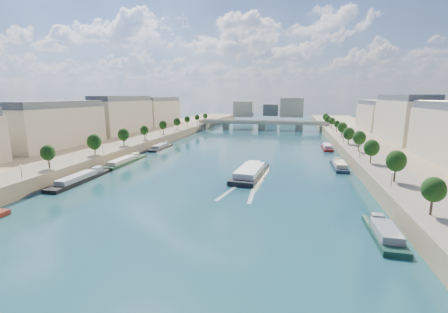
% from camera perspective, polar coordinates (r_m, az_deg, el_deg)
% --- Properties ---
extents(ground, '(700.00, 700.00, 0.00)m').
position_cam_1_polar(ground, '(146.16, 2.42, -0.08)').
color(ground, '#0E2C3D').
rests_on(ground, ground).
extents(quay_left, '(44.00, 520.00, 5.00)m').
position_cam_1_polar(quay_left, '(173.38, -21.69, 1.78)').
color(quay_left, '#9E8460').
rests_on(quay_left, ground).
extents(quay_right, '(44.00, 520.00, 5.00)m').
position_cam_1_polar(quay_right, '(150.84, 30.44, -0.35)').
color(quay_right, '#9E8460').
rests_on(quay_right, ground).
extents(pave_left, '(14.00, 520.00, 0.10)m').
position_cam_1_polar(pave_left, '(165.03, -17.45, 2.51)').
color(pave_left, gray).
rests_on(pave_left, quay_left).
extents(pave_right, '(14.00, 520.00, 0.10)m').
position_cam_1_polar(pave_right, '(146.45, 24.96, 0.87)').
color(pave_right, gray).
rests_on(pave_right, quay_right).
extents(trees_left, '(4.80, 268.80, 8.26)m').
position_cam_1_polar(trees_left, '(165.05, -16.61, 4.47)').
color(trees_left, '#382B1E').
rests_on(trees_left, ground).
extents(trees_right, '(4.80, 268.80, 8.26)m').
position_cam_1_polar(trees_right, '(154.95, 23.65, 3.55)').
color(trees_right, '#382B1E').
rests_on(trees_right, ground).
extents(lamps_left, '(0.36, 200.36, 4.28)m').
position_cam_1_polar(lamps_left, '(153.85, -17.90, 2.89)').
color(lamps_left, black).
rests_on(lamps_left, ground).
extents(lamps_right, '(0.36, 200.36, 4.28)m').
position_cam_1_polar(lamps_right, '(149.97, 22.98, 2.32)').
color(lamps_right, black).
rests_on(lamps_right, ground).
extents(buildings_left, '(16.00, 226.00, 23.20)m').
position_cam_1_polar(buildings_left, '(189.03, -23.25, 6.67)').
color(buildings_left, '#C5B498').
rests_on(buildings_left, ground).
extents(buildings_right, '(16.00, 226.00, 23.20)m').
position_cam_1_polar(buildings_right, '(164.63, 34.02, 5.06)').
color(buildings_right, '#C5B498').
rests_on(buildings_right, ground).
extents(skyline, '(79.00, 42.00, 22.00)m').
position_cam_1_polar(skyline, '(361.42, 9.27, 9.04)').
color(skyline, '#C5B498').
rests_on(skyline, ground).
extents(bridge, '(112.00, 12.00, 8.15)m').
position_cam_1_polar(bridge, '(265.62, 7.19, 6.18)').
color(bridge, '#C1B79E').
rests_on(bridge, ground).
extents(tour_barge, '(11.62, 31.90, 4.24)m').
position_cam_1_polar(tour_barge, '(112.19, 5.05, -3.05)').
color(tour_barge, black).
rests_on(tour_barge, ground).
extents(wake, '(10.74, 26.03, 0.04)m').
position_cam_1_polar(wake, '(96.82, 3.72, -6.15)').
color(wake, silver).
rests_on(wake, ground).
extents(moored_barges_left, '(5.00, 158.51, 3.60)m').
position_cam_1_polar(moored_barges_left, '(115.41, -25.83, -3.97)').
color(moored_barges_left, '#192337').
rests_on(moored_barges_left, ground).
extents(moored_barges_right, '(5.00, 169.57, 3.60)m').
position_cam_1_polar(moored_barges_right, '(101.95, 23.63, -5.73)').
color(moored_barges_right, black).
rests_on(moored_barges_right, ground).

